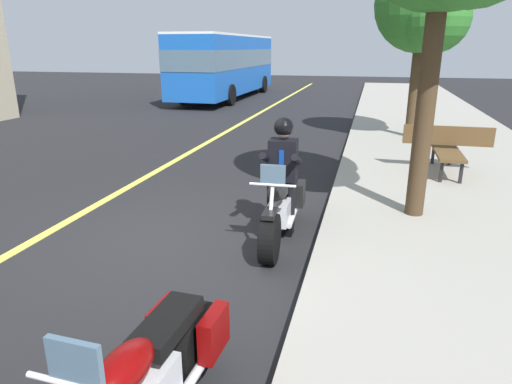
# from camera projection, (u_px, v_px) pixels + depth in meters

# --- Properties ---
(ground_plane) EXTENTS (80.00, 80.00, 0.00)m
(ground_plane) POSITION_uv_depth(u_px,v_px,m) (175.00, 242.00, 6.49)
(ground_plane) COLOR black
(lane_center_stripe) EXTENTS (60.00, 0.16, 0.01)m
(lane_center_stripe) POSITION_uv_depth(u_px,v_px,m) (55.00, 228.00, 6.96)
(lane_center_stripe) COLOR #E5DB4C
(lane_center_stripe) RESTS_ON ground_plane
(motorcycle_main) EXTENTS (2.22, 0.64, 1.26)m
(motorcycle_main) POSITION_uv_depth(u_px,v_px,m) (280.00, 208.00, 6.53)
(motorcycle_main) COLOR black
(motorcycle_main) RESTS_ON ground_plane
(rider_main) EXTENTS (0.63, 0.56, 1.74)m
(rider_main) POSITION_uv_depth(u_px,v_px,m) (283.00, 166.00, 6.52)
(rider_main) COLOR black
(rider_main) RESTS_ON ground_plane
(bus_far) EXTENTS (11.05, 2.70, 3.30)m
(bus_far) POSITION_uv_depth(u_px,v_px,m) (226.00, 63.00, 24.31)
(bus_far) COLOR blue
(bus_far) RESTS_ON ground_plane
(bench_sidewalk) EXTENTS (1.80, 1.80, 0.95)m
(bench_sidewalk) POSITION_uv_depth(u_px,v_px,m) (448.00, 146.00, 9.42)
(bench_sidewalk) COLOR brown
(bench_sidewalk) RESTS_ON sidewalk_curb
(street_tree_curbside) EXTENTS (2.80, 2.60, 4.95)m
(street_tree_curbside) POSITION_uv_depth(u_px,v_px,m) (426.00, 8.00, 12.18)
(street_tree_curbside) COLOR #42301E
(street_tree_curbside) RESTS_ON sidewalk_curb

